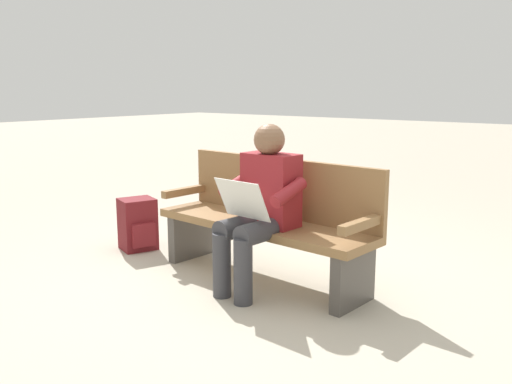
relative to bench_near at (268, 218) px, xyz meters
The scene contains 4 objects.
ground_plane 0.46m from the bench_near, 86.25° to the left, with size 40.00×40.00×0.00m, color #B7AD99.
bench_near is the anchor object (origin of this frame).
person_seated 0.32m from the bench_near, 115.41° to the left, with size 0.59×0.59×1.18m.
backpack 1.37m from the bench_near, ahead, with size 0.37×0.36×0.46m.
Camera 1 is at (-2.41, 3.13, 1.43)m, focal length 38.44 mm.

